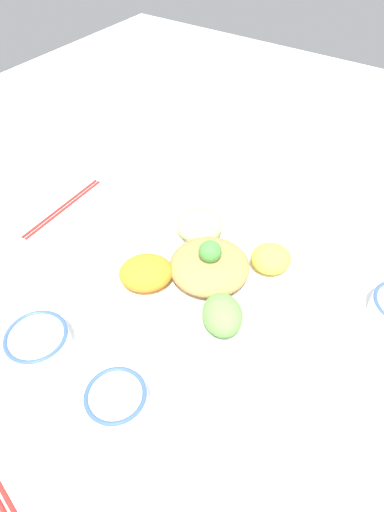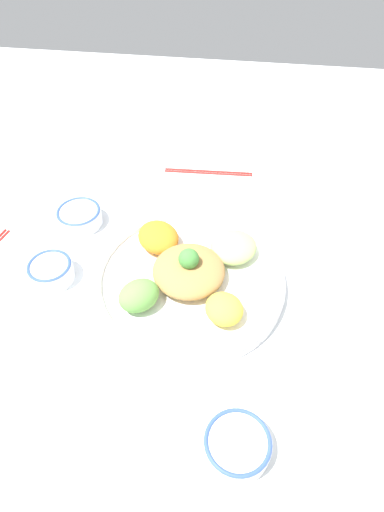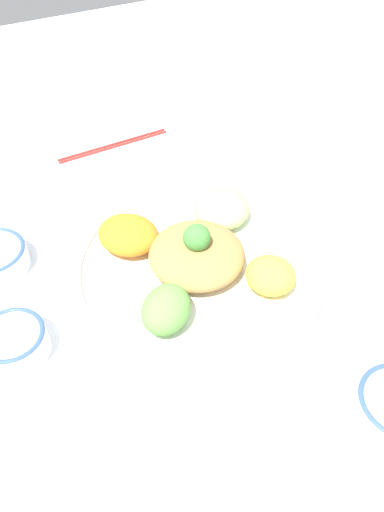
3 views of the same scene
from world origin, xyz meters
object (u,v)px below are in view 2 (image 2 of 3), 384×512
sauce_bowl_red (80,216)px  rice_bowl_blue (237,445)px  serving_spoon_main (375,259)px  salad_platter (189,275)px  chopsticks_pair_near (208,171)px  sauce_bowl_dark (51,271)px

sauce_bowl_red → rice_bowl_blue: 0.65m
serving_spoon_main → rice_bowl_blue: bearing=-116.6°
salad_platter → chopsticks_pair_near: (-0.41, -0.00, -0.02)m
serving_spoon_main → chopsticks_pair_near: bearing=151.7°
rice_bowl_blue → chopsticks_pair_near: size_ratio=0.44×
rice_bowl_blue → sauce_bowl_dark: 0.53m
sauce_bowl_red → sauce_bowl_dark: sauce_bowl_dark is taller
serving_spoon_main → salad_platter: bearing=-157.8°
salad_platter → sauce_bowl_red: (-0.16, -0.29, -0.00)m
sauce_bowl_red → chopsticks_pair_near: bearing=130.5°
salad_platter → sauce_bowl_dark: bearing=-84.9°
chopsticks_pair_near → sauce_bowl_red: bearing=-142.2°
sauce_bowl_red → serving_spoon_main: size_ratio=0.82×
salad_platter → sauce_bowl_red: bearing=-117.8°
salad_platter → chopsticks_pair_near: salad_platter is taller
sauce_bowl_dark → chopsticks_pair_near: 0.53m
chopsticks_pair_near → serving_spoon_main: chopsticks_pair_near is taller
salad_platter → rice_bowl_blue: size_ratio=3.79×
chopsticks_pair_near → serving_spoon_main: (0.28, 0.42, -0.00)m
salad_platter → chopsticks_pair_near: size_ratio=1.67×
sauce_bowl_red → serving_spoon_main: sauce_bowl_red is taller
rice_bowl_blue → chopsticks_pair_near: rice_bowl_blue is taller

